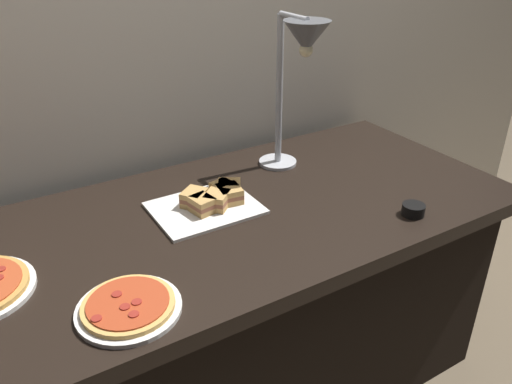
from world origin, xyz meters
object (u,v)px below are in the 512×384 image
(heat_lamp, at_px, (300,55))
(sandwich_platter, at_px, (212,200))
(pizza_plate_center, at_px, (129,307))
(sauce_cup_near, at_px, (413,209))

(heat_lamp, relative_size, sandwich_platter, 1.70)
(heat_lamp, bearing_deg, sandwich_platter, -172.02)
(pizza_plate_center, relative_size, sauce_cup_near, 3.48)
(heat_lamp, distance_m, sauce_cup_near, 0.60)
(sandwich_platter, xyz_separation_m, sauce_cup_near, (0.51, -0.37, -0.00))
(heat_lamp, distance_m, sandwich_platter, 0.54)
(heat_lamp, xyz_separation_m, sandwich_platter, (-0.36, -0.05, -0.40))
(sandwich_platter, distance_m, sauce_cup_near, 0.63)
(pizza_plate_center, distance_m, sandwich_platter, 0.52)
(heat_lamp, relative_size, pizza_plate_center, 2.22)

